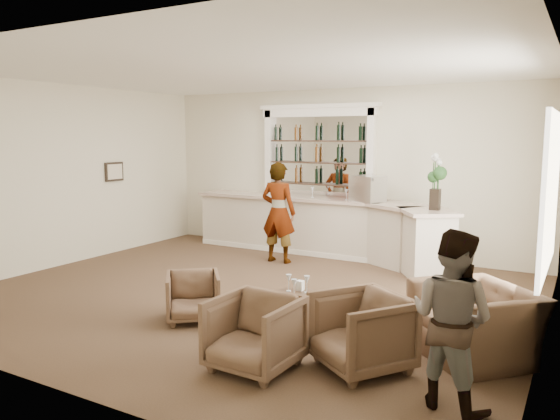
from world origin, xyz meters
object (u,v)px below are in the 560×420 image
object	(u,v)px
cocktail_table	(296,313)
guest	(451,319)
bar_counter	(323,227)
espresso_machine	(368,189)
flower_vase	(436,178)
armchair_center	(254,333)
armchair_far	(475,323)
sommelier	(278,212)
armchair_right	(361,332)
armchair_left	(193,297)

from	to	relation	value
cocktail_table	guest	size ratio (longest dim) A/B	0.36
bar_counter	cocktail_table	distance (m)	4.39
espresso_machine	flower_vase	world-z (taller)	flower_vase
guest	cocktail_table	bearing A→B (deg)	-7.09
armchair_center	flower_vase	size ratio (longest dim) A/B	0.90
cocktail_table	armchair_far	distance (m)	2.03
armchair_center	armchair_far	xyz separation A→B (m)	(1.90, 1.43, 0.00)
sommelier	guest	xyz separation A→B (m)	(4.06, -4.07, -0.15)
cocktail_table	armchair_right	xyz separation A→B (m)	(1.05, -0.56, 0.14)
cocktail_table	armchair_left	xyz separation A→B (m)	(-1.38, -0.23, 0.06)
sommelier	armchair_center	xyz separation A→B (m)	(2.16, -4.27, -0.56)
bar_counter	flower_vase	bearing A→B (deg)	-13.51
guest	flower_vase	xyz separation A→B (m)	(-1.25, 4.43, 0.87)
bar_counter	armchair_center	size ratio (longest dim) A/B	6.84
armchair_left	armchair_center	size ratio (longest dim) A/B	0.82
cocktail_table	armchair_right	world-z (taller)	armchair_right
espresso_machine	flower_vase	distance (m)	1.52
bar_counter	armchair_left	xyz separation A→B (m)	(0.18, -4.32, -0.26)
armchair_left	armchair_far	size ratio (longest dim) A/B	0.58
armchair_right	sommelier	bearing A→B (deg)	164.93
guest	armchair_far	bearing A→B (deg)	-72.91
sommelier	guest	distance (m)	5.75
espresso_machine	armchair_right	bearing A→B (deg)	-48.94
cocktail_table	espresso_machine	size ratio (longest dim) A/B	1.03
armchair_right	armchair_left	bearing A→B (deg)	-152.62
bar_counter	sommelier	bearing A→B (deg)	-118.23
espresso_machine	sommelier	bearing A→B (deg)	-126.39
bar_counter	armchair_left	distance (m)	4.33
flower_vase	sommelier	bearing A→B (deg)	-172.59
sommelier	armchair_left	distance (m)	3.52
guest	flower_vase	world-z (taller)	flower_vase
guest	armchair_right	bearing A→B (deg)	-2.26
sommelier	guest	world-z (taller)	sommelier
espresso_machine	bar_counter	bearing A→B (deg)	-159.96
armchair_right	cocktail_table	bearing A→B (deg)	-173.10
cocktail_table	armchair_center	bearing A→B (deg)	-84.64
flower_vase	espresso_machine	bearing A→B (deg)	158.81
armchair_left	armchair_far	xyz separation A→B (m)	(3.38, 0.56, 0.07)
guest	espresso_machine	bearing A→B (deg)	-44.91
cocktail_table	guest	xyz separation A→B (m)	(2.00, -0.90, 0.54)
espresso_machine	armchair_far	bearing A→B (deg)	-33.70
bar_counter	armchair_center	bearing A→B (deg)	-72.19
guest	armchair_center	distance (m)	1.95
armchair_left	sommelier	bearing A→B (deg)	61.37
armchair_right	armchair_far	xyz separation A→B (m)	(0.95, 0.90, -0.01)
sommelier	armchair_far	world-z (taller)	sommelier
sommelier	armchair_center	bearing A→B (deg)	114.94
cocktail_table	flower_vase	size ratio (longest dim) A/B	0.61
flower_vase	guest	bearing A→B (deg)	-74.20
armchair_center	armchair_right	distance (m)	1.09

